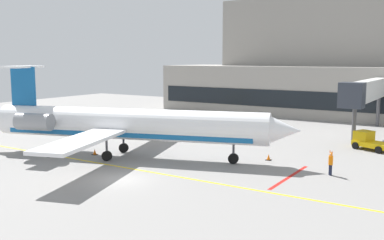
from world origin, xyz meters
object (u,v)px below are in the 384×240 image
(baggage_tug, at_px, (121,117))
(pushback_tractor, at_px, (369,141))
(marshaller, at_px, (331,163))
(regional_jet, at_px, (123,124))

(baggage_tug, height_order, pushback_tractor, baggage_tug)
(baggage_tug, bearing_deg, marshaller, -20.20)
(pushback_tractor, relative_size, marshaller, 2.10)
(regional_jet, bearing_deg, baggage_tug, 132.15)
(pushback_tractor, bearing_deg, baggage_tug, -179.59)
(baggage_tug, xyz_separation_m, marshaller, (32.01, -11.78, 0.04))
(regional_jet, distance_m, baggage_tug, 21.11)
(regional_jet, relative_size, marshaller, 15.74)
(baggage_tug, distance_m, pushback_tractor, 32.56)
(baggage_tug, relative_size, marshaller, 1.88)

